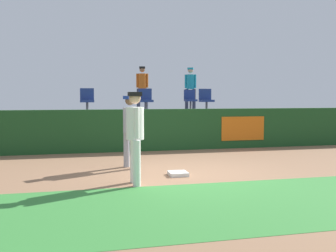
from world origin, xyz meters
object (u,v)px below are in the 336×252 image
object	(u,v)px
first_base	(178,174)
seat_front_right	(206,99)
seat_back_right	(190,99)
player_fielder_home	(135,131)
spectator_hooded	(142,85)
seat_front_center	(146,99)
spectator_capped	(190,85)
player_runner_visitor	(130,126)
seat_front_left	(87,99)

from	to	relation	value
first_base	seat_front_right	world-z (taller)	seat_front_right
seat_back_right	seat_front_right	world-z (taller)	same
player_fielder_home	spectator_hooded	xyz separation A→B (m)	(1.43, 8.50, 1.17)
first_base	seat_front_center	xyz separation A→B (m)	(0.14, 5.21, 1.59)
seat_back_right	seat_front_center	size ratio (longest dim) A/B	1.00
player_fielder_home	spectator_capped	world-z (taller)	spectator_capped
player_runner_visitor	spectator_hooded	distance (m)	7.06
player_fielder_home	seat_back_right	world-z (taller)	seat_back_right
first_base	spectator_capped	size ratio (longest dim) A/B	0.22
spectator_capped	player_runner_visitor	bearing A→B (deg)	84.71
first_base	player_runner_visitor	distance (m)	1.71
seat_front_left	spectator_capped	size ratio (longest dim) A/B	0.47
first_base	seat_front_left	size ratio (longest dim) A/B	0.48
seat_back_right	first_base	bearing A→B (deg)	-108.05
seat_front_center	player_runner_visitor	bearing A→B (deg)	-104.23
player_runner_visitor	seat_front_right	xyz separation A→B (m)	(3.28, 4.13, 0.63)
player_runner_visitor	seat_front_right	size ratio (longest dim) A/B	2.05
player_fielder_home	seat_front_center	bearing A→B (deg)	166.66
player_fielder_home	player_runner_visitor	world-z (taller)	player_fielder_home
player_runner_visitor	spectator_hooded	bearing A→B (deg)	140.37
seat_front_right	seat_front_left	distance (m)	4.25
first_base	spectator_hooded	distance (m)	8.22
first_base	seat_front_right	bearing A→B (deg)	65.55
first_base	seat_back_right	xyz separation A→B (m)	(2.28, 7.01, 1.59)
spectator_hooded	spectator_capped	distance (m)	2.07
seat_back_right	seat_front_left	xyz separation A→B (m)	(-4.17, -1.80, 0.00)
first_base	seat_front_left	xyz separation A→B (m)	(-1.88, 5.21, 1.59)
seat_front_right	seat_front_left	size ratio (longest dim) A/B	1.00
seat_front_right	seat_front_left	xyz separation A→B (m)	(-4.25, -0.00, -0.00)
player_fielder_home	player_runner_visitor	size ratio (longest dim) A/B	1.04
player_runner_visitor	seat_front_left	world-z (taller)	seat_front_left
spectator_hooded	spectator_capped	xyz separation A→B (m)	(2.06, -0.23, -0.02)
first_base	player_fielder_home	bearing A→B (deg)	-149.69
player_runner_visitor	spectator_hooded	size ratio (longest dim) A/B	0.95
seat_back_right	player_fielder_home	bearing A→B (deg)	-113.41
seat_front_left	spectator_capped	bearing A→B (deg)	29.45
seat_front_right	seat_front_center	bearing A→B (deg)	-180.00
first_base	player_runner_visitor	world-z (taller)	player_runner_visitor
seat_back_right	seat_front_center	xyz separation A→B (m)	(-2.15, -1.80, 0.00)
seat_front_right	spectator_hooded	xyz separation A→B (m)	(-1.94, 2.70, 0.58)
player_fielder_home	seat_front_left	xyz separation A→B (m)	(-0.88, 5.80, 0.59)
seat_back_right	spectator_capped	bearing A→B (deg)	73.06
seat_front_center	spectator_capped	world-z (taller)	spectator_capped
first_base	spectator_capped	world-z (taller)	spectator_capped
player_runner_visitor	player_fielder_home	bearing A→B (deg)	-31.83
player_fielder_home	seat_back_right	distance (m)	8.30
spectator_capped	spectator_hooded	bearing A→B (deg)	15.51
seat_front_center	spectator_hooded	size ratio (longest dim) A/B	0.46
first_base	player_runner_visitor	bearing A→B (deg)	129.99
seat_front_right	seat_front_left	world-z (taller)	same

